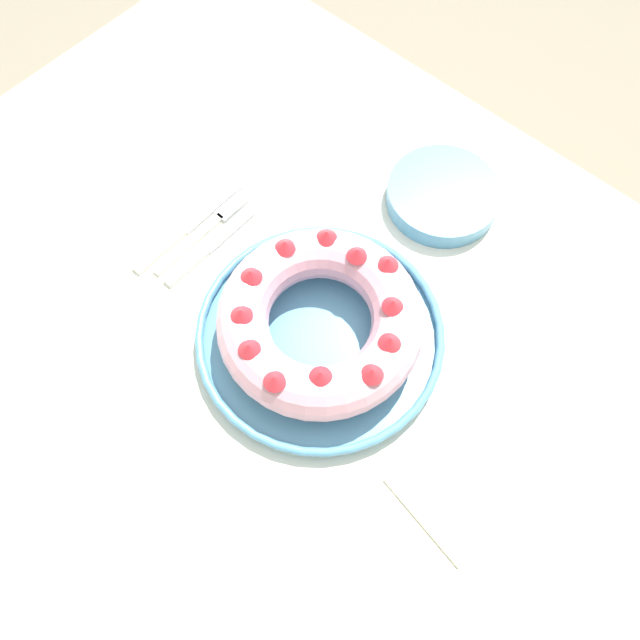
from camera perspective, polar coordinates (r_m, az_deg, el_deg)
name	(u,v)px	position (r m, az deg, el deg)	size (l,w,h in m)	color
ground_plane	(320,463)	(1.59, 0.00, -12.98)	(8.00, 8.00, 0.00)	gray
dining_table	(320,372)	(0.96, 0.00, -4.82)	(1.49, 1.06, 0.73)	silver
serving_dish	(320,335)	(0.89, 0.00, -1.34)	(0.35, 0.35, 0.03)	#518EB2
bundt_cake	(320,320)	(0.84, 0.00, 0.03)	(0.28, 0.28, 0.08)	#E09EAD
fork	(207,229)	(1.00, -10.31, 8.21)	(0.02, 0.19, 0.01)	white
serving_knife	(182,232)	(1.00, -12.55, 7.88)	(0.02, 0.22, 0.01)	white
cake_knife	(204,251)	(0.98, -10.56, 6.22)	(0.02, 0.18, 0.01)	white
side_bowl	(443,196)	(1.02, 11.16, 11.11)	(0.18, 0.18, 0.03)	#518EB2
napkin	(447,498)	(0.85, 11.53, -15.69)	(0.14, 0.10, 0.00)	beige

